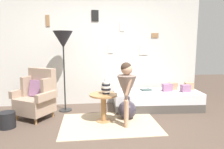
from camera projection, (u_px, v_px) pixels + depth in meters
name	position (u px, v px, depth m)	size (l,w,h in m)	color
ground_plane	(110.00, 137.00, 3.29)	(12.00, 12.00, 0.00)	#4C3D33
gallery_wall	(101.00, 50.00, 5.01)	(4.80, 0.12, 2.60)	beige
rug	(110.00, 124.00, 3.81)	(1.75, 1.22, 0.01)	tan
armchair	(37.00, 96.00, 4.09)	(0.90, 0.85, 0.97)	#9E7042
daybed	(156.00, 100.00, 4.71)	(1.94, 0.91, 0.40)	#4C4742
pillow_head	(189.00, 86.00, 4.78)	(0.19, 0.12, 0.17)	tan
pillow_mid	(185.00, 88.00, 4.58)	(0.19, 0.12, 0.16)	gray
pillow_back	(173.00, 86.00, 4.81)	(0.18, 0.12, 0.16)	tan
pillow_extra	(167.00, 88.00, 4.64)	(0.21, 0.12, 0.17)	gray
side_table	(104.00, 102.00, 3.89)	(0.52, 0.52, 0.53)	#9E7042
vase_striped	(106.00, 87.00, 3.86)	(0.18, 0.18, 0.29)	black
floor_lamp	(63.00, 42.00, 4.36)	(0.41, 0.41, 1.71)	black
person_child	(127.00, 86.00, 3.58)	(0.34, 0.34, 1.14)	tan
book_on_daybed	(146.00, 90.00, 4.73)	(0.22, 0.16, 0.03)	#3A4A48
demijohn_near	(127.00, 110.00, 4.05)	(0.36, 0.36, 0.44)	#332D38
magazine_basket	(7.00, 120.00, 3.63)	(0.28, 0.28, 0.28)	black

